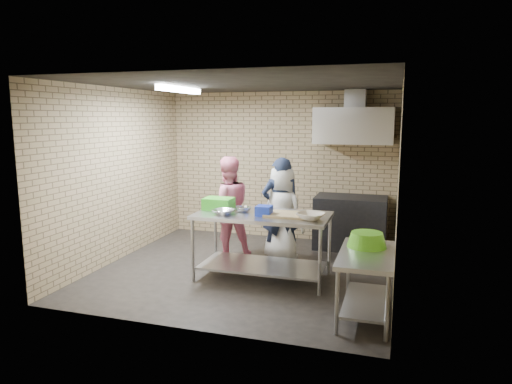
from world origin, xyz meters
TOP-DOWN VIEW (x-y plane):
  - floor at (0.00, 0.00)m, footprint 4.20×4.20m
  - ceiling at (0.00, 0.00)m, footprint 4.20×4.20m
  - back_wall at (0.00, 2.00)m, footprint 4.20×0.06m
  - front_wall at (0.00, -2.00)m, footprint 4.20×0.06m
  - left_wall at (-2.10, 0.00)m, footprint 0.06×4.00m
  - right_wall at (2.10, 0.00)m, footprint 0.06×4.00m
  - prep_table at (0.33, -0.23)m, footprint 1.85×0.92m
  - side_counter at (1.80, -1.10)m, footprint 0.60×1.20m
  - stove at (1.35, 1.65)m, footprint 1.20×0.70m
  - range_hood at (1.35, 1.70)m, footprint 1.30×0.60m
  - hood_duct at (1.35, 1.85)m, footprint 0.35×0.30m
  - wall_shelf at (1.65, 1.89)m, footprint 0.80×0.20m
  - fluorescent_fixture at (-1.00, 0.00)m, footprint 0.10×1.25m
  - green_crate at (-0.37, -0.11)m, footprint 0.41×0.31m
  - blue_tub at (0.38, -0.33)m, footprint 0.21×0.21m
  - cutting_board at (0.68, -0.25)m, footprint 0.56×0.43m
  - mixing_bowl_a at (-0.17, -0.43)m, footprint 0.36×0.36m
  - mixing_bowl_b at (0.03, -0.18)m, footprint 0.27×0.27m
  - ceramic_bowl at (1.03, -0.38)m, footprint 0.44×0.44m
  - green_basin at (1.78, -0.85)m, footprint 0.46×0.46m
  - bottle_red at (1.40, 1.89)m, footprint 0.07×0.07m
  - bottle_green at (1.80, 1.89)m, footprint 0.06×0.06m
  - man_navy at (0.36, 0.67)m, footprint 0.70×0.58m
  - woman_pink at (-0.48, 0.54)m, footprint 1.00×0.95m
  - woman_white at (0.38, 0.68)m, footprint 0.86×0.72m

SIDE VIEW (x-z plane):
  - floor at x=0.00m, z-range 0.00..0.00m
  - side_counter at x=1.80m, z-range 0.00..0.75m
  - stove at x=1.35m, z-range 0.00..0.90m
  - prep_table at x=0.33m, z-range 0.00..0.92m
  - woman_white at x=0.38m, z-range 0.00..1.50m
  - woman_pink at x=-0.48m, z-range 0.00..1.63m
  - man_navy at x=0.36m, z-range 0.00..1.63m
  - green_basin at x=1.78m, z-range 0.75..0.92m
  - cutting_board at x=0.68m, z-range 0.92..0.96m
  - mixing_bowl_b at x=0.03m, z-range 0.92..0.99m
  - mixing_bowl_a at x=-0.17m, z-range 0.92..1.00m
  - ceramic_bowl at x=1.03m, z-range 0.92..1.01m
  - blue_tub at x=0.38m, z-range 0.92..1.06m
  - green_crate at x=-0.37m, z-range 0.92..1.09m
  - back_wall at x=0.00m, z-range 0.00..2.70m
  - front_wall at x=0.00m, z-range 0.00..2.70m
  - left_wall at x=-2.10m, z-range 0.00..2.70m
  - right_wall at x=2.10m, z-range 0.00..2.70m
  - wall_shelf at x=1.65m, z-range 1.90..1.94m
  - bottle_green at x=1.80m, z-range 1.94..2.09m
  - bottle_red at x=1.40m, z-range 1.94..2.12m
  - range_hood at x=1.35m, z-range 1.80..2.40m
  - hood_duct at x=1.35m, z-range 2.40..2.70m
  - fluorescent_fixture at x=-1.00m, z-range 2.60..2.68m
  - ceiling at x=0.00m, z-range 2.70..2.70m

